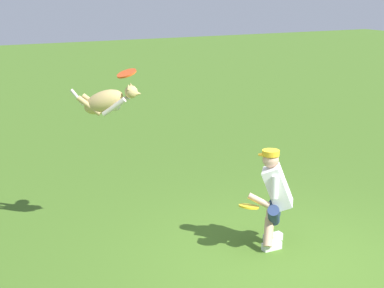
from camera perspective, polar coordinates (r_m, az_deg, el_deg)
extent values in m
plane|color=#436921|center=(7.59, 9.60, -11.26)|extent=(60.00, 60.00, 0.00)
cube|color=silver|center=(8.19, 7.70, -8.77)|extent=(0.26, 0.10, 0.10)
cylinder|color=#D3A488|center=(8.12, 7.39, -7.52)|extent=(0.28, 0.31, 0.37)
cylinder|color=navy|center=(8.02, 7.86, -6.11)|extent=(0.37, 0.41, 0.37)
cube|color=silver|center=(7.94, 7.58, -9.57)|extent=(0.26, 0.10, 0.10)
cylinder|color=#D3A488|center=(7.86, 7.26, -8.29)|extent=(0.28, 0.31, 0.37)
cylinder|color=navy|center=(7.79, 7.77, -6.73)|extent=(0.37, 0.41, 0.37)
cube|color=silver|center=(7.79, 8.13, -4.06)|extent=(0.53, 0.52, 0.58)
cylinder|color=silver|center=(7.96, 8.07, -3.19)|extent=(0.16, 0.16, 0.29)
cylinder|color=silver|center=(7.58, 7.92, -4.11)|extent=(0.16, 0.16, 0.29)
cylinder|color=#D3A488|center=(7.63, 6.36, -5.36)|extent=(0.27, 0.24, 0.19)
cylinder|color=#D3A488|center=(8.03, 7.75, -4.22)|extent=(0.15, 0.16, 0.27)
sphere|color=#D3A488|center=(7.68, 7.48, -1.49)|extent=(0.21, 0.21, 0.21)
cylinder|color=yellow|center=(7.66, 7.50, -0.84)|extent=(0.22, 0.22, 0.07)
cylinder|color=yellow|center=(7.67, 6.75, -1.02)|extent=(0.12, 0.12, 0.02)
ellipsoid|color=tan|center=(8.07, -8.40, 3.97)|extent=(0.68, 0.63, 0.48)
ellipsoid|color=silver|center=(8.02, -7.33, 3.74)|extent=(0.14, 0.20, 0.17)
sphere|color=tan|center=(7.92, -5.80, 4.95)|extent=(0.17, 0.17, 0.17)
cone|color=tan|center=(7.90, -5.17, 4.79)|extent=(0.13, 0.13, 0.09)
cone|color=tan|center=(7.87, -6.07, 5.43)|extent=(0.06, 0.06, 0.07)
cone|color=tan|center=(7.97, -5.83, 5.55)|extent=(0.06, 0.06, 0.07)
cylinder|color=silver|center=(7.94, -7.42, 3.52)|extent=(0.30, 0.27, 0.26)
cylinder|color=silver|center=(8.10, -7.04, 3.76)|extent=(0.30, 0.27, 0.26)
cylinder|color=tan|center=(8.06, -9.75, 3.59)|extent=(0.30, 0.27, 0.26)
cylinder|color=tan|center=(8.22, -9.33, 3.82)|extent=(0.30, 0.27, 0.26)
cylinder|color=silver|center=(8.19, -10.84, 4.38)|extent=(0.18, 0.16, 0.23)
cylinder|color=#EA4E1A|center=(8.00, -6.23, 6.69)|extent=(0.36, 0.37, 0.15)
cylinder|color=yellow|center=(7.65, 5.43, -5.93)|extent=(0.29, 0.29, 0.09)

